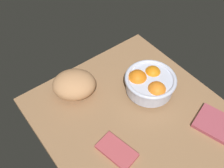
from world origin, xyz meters
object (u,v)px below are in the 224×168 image
object	(u,v)px
napkin_folded	(117,151)
napkin_spare	(218,125)
fruit_bowl	(149,83)
bread_loaf	(74,84)

from	to	relation	value
napkin_folded	napkin_spare	bearing A→B (deg)	-112.67
fruit_bowl	napkin_folded	xyz separation A→B (cm)	(-12.34, 25.46, -5.02)
fruit_bowl	napkin_folded	bearing A→B (deg)	115.86
bread_loaf	napkin_folded	size ratio (longest dim) A/B	1.26
napkin_folded	napkin_spare	distance (cm)	37.65
napkin_folded	fruit_bowl	bearing A→B (deg)	-64.14
bread_loaf	napkin_spare	xyz separation A→B (cm)	(-44.45, -31.96, -3.95)
napkin_folded	napkin_spare	world-z (taller)	napkin_spare
bread_loaf	napkin_spare	bearing A→B (deg)	-144.29
fruit_bowl	bread_loaf	distance (cm)	28.73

